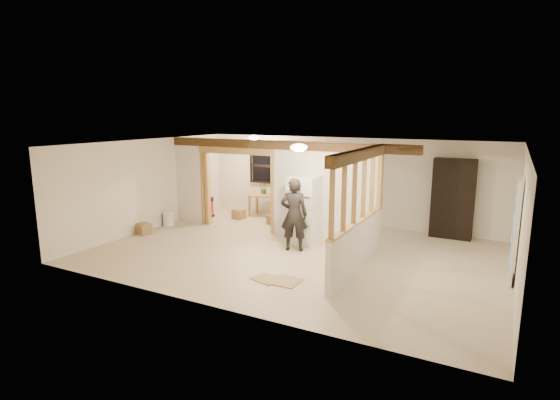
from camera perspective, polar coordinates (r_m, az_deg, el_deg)
The scene contains 30 objects.
floor at distance 10.22m, azimuth 2.04°, elevation -6.90°, with size 9.00×6.50×0.01m, color #C1AF8F.
ceiling at distance 9.73m, azimuth 2.15°, elevation 7.25°, with size 9.00×6.50×0.01m, color white.
wall_back at distance 12.86m, azimuth 8.44°, elevation 2.50°, with size 9.00×0.01×2.50m, color silver.
wall_front at distance 7.19m, azimuth -9.33°, elevation -4.43°, with size 9.00×0.01×2.50m, color silver.
wall_left at distance 12.50m, azimuth -16.80°, elevation 1.90°, with size 0.01×6.50×2.50m, color silver.
wall_right at distance 8.95m, azimuth 29.00°, elevation -2.61°, with size 0.01×6.50×2.50m, color silver.
partition_left_stub at distance 13.08m, azimuth -11.71°, elevation 2.54°, with size 0.90×0.12×2.50m, color silver.
partition_center at distance 10.90m, azimuth 5.80°, elevation 1.00°, with size 2.80×0.12×2.50m, color silver.
doorway_frame at distance 12.13m, azimuth -5.66°, elevation 1.33°, with size 2.46×0.14×2.20m, color tan.
header_beam_back at distance 11.26m, azimuth 0.21°, elevation 7.19°, with size 7.00×0.18×0.22m, color #4D341A.
header_beam_right at distance 8.78m, azimuth 10.47°, elevation 5.86°, with size 0.18×3.30×0.22m, color #4D341A.
pony_wall at distance 9.15m, azimuth 10.05°, elevation -5.95°, with size 0.12×3.20×1.00m, color silver.
stud_partition at distance 8.88m, azimuth 10.30°, elevation 1.23°, with size 0.14×3.20×1.32m, color tan.
window_back at distance 13.83m, azimuth -1.86°, elevation 4.48°, with size 1.12×0.10×1.10m, color black.
french_door at distance 9.40m, azimuth 28.34°, elevation -3.52°, with size 0.12×0.86×2.00m, color white.
ceiling_dome_main at distance 9.16m, azimuth 2.47°, elevation 6.87°, with size 0.36×0.36×0.16m, color #FFEABF.
ceiling_dome_util at distance 12.95m, azimuth -3.43°, elevation 8.14°, with size 0.32×0.32×0.14m, color #FFEABF.
hanging_bulb at distance 12.11m, azimuth -3.11°, elevation 6.51°, with size 0.07×0.07×0.07m, color #FFD88C.
refrigerator at distance 10.76m, azimuth 3.20°, elevation -1.31°, with size 0.69×0.67×1.68m, color white.
woman at distance 10.16m, azimuth 1.84°, elevation -1.92°, with size 0.63×0.41×1.73m, color black.
work_table at distance 13.65m, azimuth -1.71°, elevation -0.73°, with size 1.10×0.55×0.69m, color tan.
potted_plant at distance 13.66m, azimuth -2.11°, elevation 1.44°, with size 0.29×0.25×0.32m, color #3A772A.
shop_vac at distance 13.85m, azimuth -9.53°, elevation -0.88°, with size 0.47×0.47×0.61m, color red.
bookshelf at distance 12.01m, azimuth 21.64°, elevation 0.14°, with size 1.03×0.34×2.06m, color black.
bucket at distance 12.95m, azimuth -14.34°, elevation -2.41°, with size 0.32×0.32×0.40m, color silver.
box_util_a at distance 12.73m, azimuth -0.81°, elevation -2.54°, with size 0.34×0.29×0.29m, color olive.
box_util_b at distance 13.45m, azimuth -5.40°, elevation -1.81°, with size 0.32×0.32×0.30m, color olive.
box_front at distance 12.25m, azimuth -17.36°, elevation -3.60°, with size 0.36×0.29×0.29m, color olive.
floor_panel_near at distance 8.52m, azimuth 0.71°, elevation -10.56°, with size 0.55×0.55×0.02m, color tan.
floor_panel_far at distance 8.64m, azimuth -1.73°, elevation -10.27°, with size 0.55×0.44×0.02m, color tan.
Camera 1 is at (4.23, -8.74, 3.17)m, focal length 28.00 mm.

